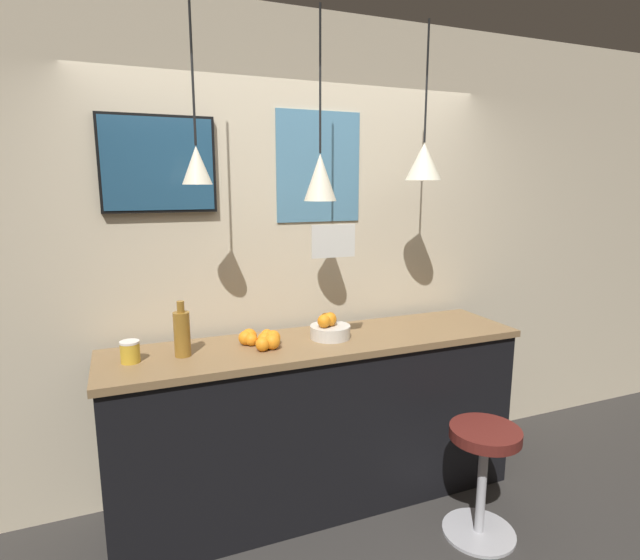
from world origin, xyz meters
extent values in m
cube|color=beige|center=(0.00, 0.98, 1.45)|extent=(8.00, 0.06, 2.90)
cube|color=black|center=(0.00, 0.58, 0.49)|extent=(2.37, 0.54, 0.98)
cube|color=olive|center=(0.00, 0.58, 1.00)|extent=(2.41, 0.58, 0.04)
cylinder|color=#B7B7BC|center=(0.70, -0.04, 0.01)|extent=(0.39, 0.39, 0.02)
cylinder|color=#B7B7BC|center=(0.70, -0.04, 0.29)|extent=(0.05, 0.05, 0.55)
cylinder|color=#5B1E19|center=(0.70, -0.04, 0.60)|extent=(0.37, 0.37, 0.06)
cylinder|color=beige|center=(0.07, 0.59, 1.05)|extent=(0.23, 0.23, 0.07)
sphere|color=orange|center=(0.05, 0.62, 1.12)|extent=(0.07, 0.07, 0.07)
sphere|color=orange|center=(0.08, 0.62, 1.13)|extent=(0.07, 0.07, 0.07)
sphere|color=orange|center=(0.02, 0.57, 1.13)|extent=(0.08, 0.08, 0.08)
sphere|color=orange|center=(0.06, 0.59, 1.13)|extent=(0.08, 0.08, 0.08)
sphere|color=orange|center=(-0.30, 0.52, 1.06)|extent=(0.09, 0.09, 0.09)
sphere|color=orange|center=(-0.28, 0.59, 1.06)|extent=(0.08, 0.08, 0.08)
sphere|color=orange|center=(-0.29, 0.67, 1.05)|extent=(0.07, 0.07, 0.07)
sphere|color=orange|center=(-0.36, 0.51, 1.06)|extent=(0.08, 0.08, 0.08)
sphere|color=orange|center=(-0.29, 0.58, 1.05)|extent=(0.07, 0.07, 0.07)
sphere|color=orange|center=(-0.42, 0.65, 1.06)|extent=(0.08, 0.08, 0.08)
sphere|color=orange|center=(-0.33, 0.59, 1.06)|extent=(0.08, 0.08, 0.08)
sphere|color=orange|center=(-0.39, 0.66, 1.06)|extent=(0.09, 0.09, 0.09)
sphere|color=orange|center=(-0.39, 0.62, 1.05)|extent=(0.07, 0.07, 0.07)
sphere|color=orange|center=(-0.27, 0.59, 1.05)|extent=(0.07, 0.07, 0.07)
cylinder|color=olive|center=(-0.76, 0.59, 1.13)|extent=(0.08, 0.08, 0.23)
cylinder|color=olive|center=(-0.76, 0.59, 1.28)|extent=(0.04, 0.04, 0.06)
cylinder|color=gold|center=(-1.02, 0.59, 1.07)|extent=(0.09, 0.09, 0.10)
cylinder|color=white|center=(-1.02, 0.59, 1.12)|extent=(0.10, 0.10, 0.01)
cylinder|color=black|center=(-0.65, 0.58, 2.44)|extent=(0.01, 0.01, 0.72)
cone|color=beige|center=(-0.65, 0.58, 1.99)|extent=(0.15, 0.15, 0.19)
sphere|color=#F9EFCC|center=(-0.65, 0.58, 1.91)|extent=(0.04, 0.04, 0.04)
cylinder|color=black|center=(0.00, 0.58, 2.43)|extent=(0.01, 0.01, 0.74)
cone|color=beige|center=(0.00, 0.58, 1.93)|extent=(0.18, 0.18, 0.25)
sphere|color=#F9EFCC|center=(0.00, 0.58, 1.83)|extent=(0.04, 0.04, 0.04)
cylinder|color=black|center=(0.65, 0.58, 2.47)|extent=(0.01, 0.01, 0.67)
cone|color=beige|center=(0.65, 0.58, 2.03)|extent=(0.21, 0.21, 0.22)
sphere|color=#F9EFCC|center=(0.65, 0.58, 1.94)|extent=(0.04, 0.04, 0.04)
cube|color=black|center=(-0.81, 0.93, 2.00)|extent=(0.61, 0.04, 0.52)
cube|color=navy|center=(-0.81, 0.91, 2.00)|extent=(0.58, 0.01, 0.49)
cube|color=white|center=(-0.01, 0.37, 1.61)|extent=(0.24, 0.01, 0.17)
cube|color=teal|center=(0.14, 0.94, 2.00)|extent=(0.55, 0.01, 0.67)
camera|label=1|loc=(-1.03, -1.97, 1.90)|focal=28.00mm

